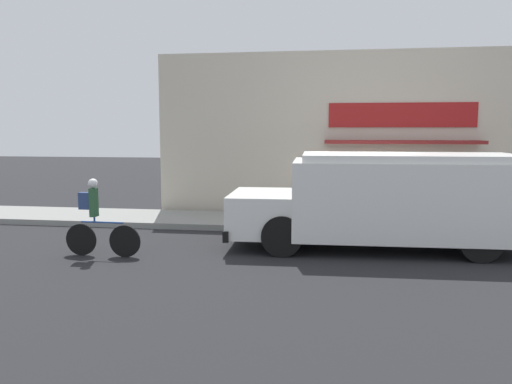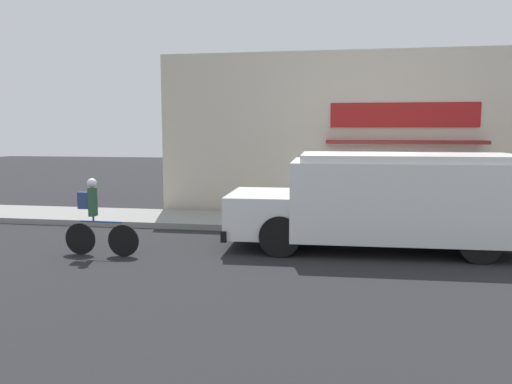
{
  "view_description": "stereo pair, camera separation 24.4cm",
  "coord_description": "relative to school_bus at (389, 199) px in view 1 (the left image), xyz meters",
  "views": [
    {
      "loc": [
        -0.67,
        -12.86,
        2.68
      ],
      "look_at": [
        -2.57,
        -0.2,
        1.1
      ],
      "focal_mm": 35.0,
      "sensor_mm": 36.0,
      "label": 1
    },
    {
      "loc": [
        -0.43,
        -12.82,
        2.68
      ],
      "look_at": [
        -2.57,
        -0.2,
        1.1
      ],
      "focal_mm": 35.0,
      "sensor_mm": 36.0,
      "label": 2
    }
  ],
  "objects": [
    {
      "name": "sidewalk",
      "position": [
        -0.65,
        2.5,
        -1.07
      ],
      "size": [
        28.0,
        2.31,
        0.16
      ],
      "color": "gray",
      "rests_on": "ground_plane"
    },
    {
      "name": "cyclist",
      "position": [
        -6.23,
        -1.66,
        -0.35
      ],
      "size": [
        1.69,
        0.2,
        1.67
      ],
      "rotation": [
        0.0,
        0.0,
        -0.02
      ],
      "color": "black",
      "rests_on": "ground_plane"
    },
    {
      "name": "trash_bin",
      "position": [
        -2.17,
        2.47,
        -0.6
      ],
      "size": [
        0.48,
        0.48,
        0.77
      ],
      "color": "#38383D",
      "rests_on": "sidewalk"
    },
    {
      "name": "school_bus",
      "position": [
        0.0,
        0.0,
        0.0
      ],
      "size": [
        6.65,
        2.89,
        2.16
      ],
      "rotation": [
        0.0,
        0.0,
        0.03
      ],
      "color": "white",
      "rests_on": "ground_plane"
    },
    {
      "name": "ground_plane",
      "position": [
        -0.65,
        1.35,
        -1.15
      ],
      "size": [
        70.0,
        70.0,
        0.0
      ],
      "primitive_type": "plane",
      "color": "#232326"
    },
    {
      "name": "storefront",
      "position": [
        -0.58,
        3.97,
        1.39
      ],
      "size": [
        12.19,
        1.0,
        5.06
      ],
      "color": "beige",
      "rests_on": "ground_plane"
    }
  ]
}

